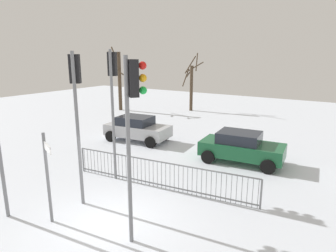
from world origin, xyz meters
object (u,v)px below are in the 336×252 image
car_silver_mid (137,128)px  bare_tree_left (191,84)px  car_green_far (241,147)px  traffic_light_foreground_right (76,95)px  direction_sign_post (48,174)px  traffic_light_mid_right (113,86)px  traffic_light_mid_left (133,111)px  bare_tree_right (119,79)px

car_silver_mid → bare_tree_left: (-2.04, 10.43, 1.62)m
car_green_far → bare_tree_left: bearing=123.2°
traffic_light_foreground_right → direction_sign_post: bearing=-114.9°
traffic_light_foreground_right → bare_tree_left: size_ratio=0.99×
direction_sign_post → bare_tree_left: bare_tree_left is taller
traffic_light_mid_right → car_green_far: traffic_light_mid_right is taller
direction_sign_post → car_green_far: 8.71m
traffic_light_mid_right → traffic_light_mid_left: traffic_light_mid_right is taller
car_green_far → bare_tree_left: bare_tree_left is taller
traffic_light_foreground_right → traffic_light_mid_right: size_ratio=0.98×
car_green_far → traffic_light_foreground_right: bearing=-121.3°
traffic_light_mid_right → direction_sign_post: size_ratio=1.84×
direction_sign_post → car_silver_mid: 8.98m
traffic_light_mid_left → bare_tree_left: bearing=149.1°
car_green_far → bare_tree_left: 13.65m
bare_tree_right → bare_tree_left: bearing=30.9°
bare_tree_left → bare_tree_right: (-5.60, -3.36, 0.44)m
traffic_light_mid_right → bare_tree_left: traffic_light_mid_right is taller
traffic_light_mid_right → direction_sign_post: (0.69, -3.63, -2.19)m
bare_tree_right → direction_sign_post: bearing=-54.5°
car_silver_mid → car_green_far: (6.39, -0.18, 0.00)m
traffic_light_foreground_right → bare_tree_left: bare_tree_left is taller
traffic_light_foreground_right → bare_tree_left: (-5.16, 17.29, -1.33)m
car_silver_mid → car_green_far: 6.39m
traffic_light_mid_right → bare_tree_right: 15.64m
direction_sign_post → bare_tree_right: bare_tree_right is taller
direction_sign_post → bare_tree_left: bearing=128.7°
traffic_light_mid_right → direction_sign_post: 4.29m
car_green_far → bare_tree_right: (-14.03, 7.25, 2.06)m
traffic_light_foreground_right → traffic_light_mid_right: 2.24m
traffic_light_mid_left → car_silver_mid: traffic_light_mid_left is taller
bare_tree_left → bare_tree_right: bare_tree_right is taller
bare_tree_right → traffic_light_mid_right: bearing=-48.8°
car_silver_mid → bare_tree_left: size_ratio=0.77×
direction_sign_post → bare_tree_right: 18.93m
bare_tree_left → bare_tree_right: bearing=-149.1°
traffic_light_mid_right → car_green_far: 6.58m
traffic_light_mid_left → bare_tree_right: bearing=168.0°
traffic_light_mid_left → direction_sign_post: 3.46m
car_silver_mid → bare_tree_left: 10.75m
bare_tree_left → car_green_far: bearing=-51.5°
direction_sign_post → car_silver_mid: (-3.34, 8.30, -0.82)m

